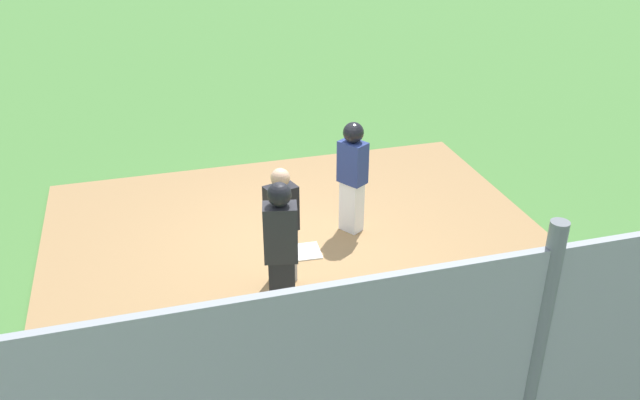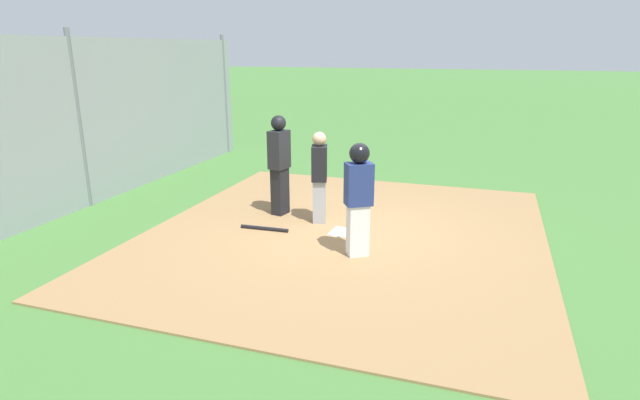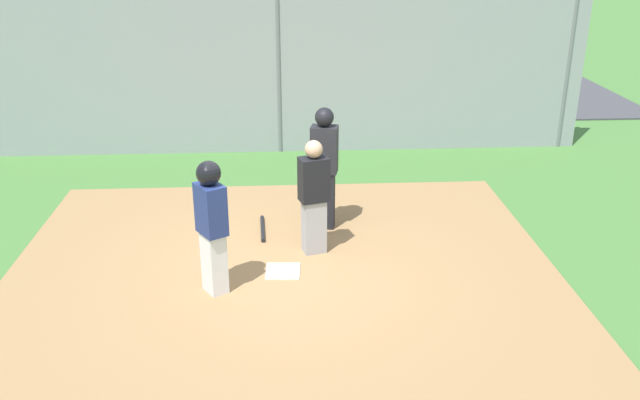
{
  "view_description": "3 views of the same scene",
  "coord_description": "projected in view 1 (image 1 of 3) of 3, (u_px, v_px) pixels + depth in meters",
  "views": [
    {
      "loc": [
        -1.95,
        -7.7,
        4.98
      ],
      "look_at": [
        0.15,
        -0.27,
        0.97
      ],
      "focal_mm": 37.33,
      "sensor_mm": 36.0,
      "label": 1
    },
    {
      "loc": [
        7.74,
        2.14,
        3.01
      ],
      "look_at": [
        0.23,
        -0.35,
        0.64
      ],
      "focal_mm": 28.69,
      "sensor_mm": 36.0,
      "label": 2
    },
    {
      "loc": [
        -0.01,
        7.95,
        4.24
      ],
      "look_at": [
        -0.53,
        -0.82,
        0.7
      ],
      "focal_mm": 38.46,
      "sensor_mm": 36.0,
      "label": 3
    }
  ],
  "objects": [
    {
      "name": "runner",
      "position": [
        352.0,
        170.0,
        9.46
      ],
      "size": [
        0.42,
        0.46,
        1.69
      ],
      "rotation": [
        0.0,
        0.0,
        3.7
      ],
      "color": "silver",
      "rests_on": "dirt_infield"
    },
    {
      "name": "catcher",
      "position": [
        282.0,
        225.0,
        8.34
      ],
      "size": [
        0.44,
        0.36,
        1.6
      ],
      "rotation": [
        0.0,
        0.0,
        1.85
      ],
      "color": "#9E9EA3",
      "rests_on": "dirt_infield"
    },
    {
      "name": "umpire",
      "position": [
        281.0,
        251.0,
        7.52
      ],
      "size": [
        0.43,
        0.33,
        1.83
      ],
      "rotation": [
        0.0,
        0.0,
        1.36
      ],
      "color": "black",
      "rests_on": "dirt_infield"
    },
    {
      "name": "dirt_infield",
      "position": [
        304.0,
        253.0,
        9.33
      ],
      "size": [
        7.2,
        6.4,
        0.03
      ],
      "primitive_type": "cube",
      "color": "#9E774C",
      "rests_on": "ground_plane"
    },
    {
      "name": "baseball_bat",
      "position": [
        354.0,
        301.0,
        8.25
      ],
      "size": [
        0.09,
        0.85,
        0.06
      ],
      "primitive_type": "cylinder",
      "rotation": [
        0.0,
        1.57,
        1.61
      ],
      "color": "black",
      "rests_on": "dirt_infield"
    },
    {
      "name": "ground_plane",
      "position": [
        304.0,
        254.0,
        9.34
      ],
      "size": [
        140.0,
        140.0,
        0.0
      ],
      "primitive_type": "plane",
      "color": "#477A38"
    },
    {
      "name": "home_plate",
      "position": [
        304.0,
        252.0,
        9.32
      ],
      "size": [
        0.46,
        0.46,
        0.02
      ],
      "primitive_type": "cube",
      "rotation": [
        0.0,
        0.0,
        -0.06
      ],
      "color": "white",
      "rests_on": "dirt_infield"
    }
  ]
}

